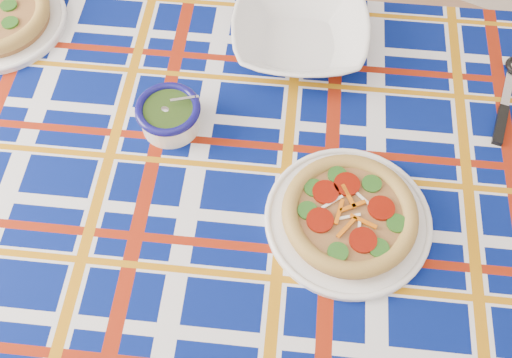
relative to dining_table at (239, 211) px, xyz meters
The scene contains 6 objects.
dining_table is the anchor object (origin of this frame).
tablecloth 0.03m from the dining_table, 97.13° to the left, with size 1.75×1.11×0.11m, color #051361, non-canonical shape.
main_focaccia_plate 0.24m from the dining_table, 10.29° to the left, with size 0.32×0.32×0.06m, color #946134, non-canonical shape.
pesto_bowl 0.24m from the dining_table, 159.20° to the left, with size 0.13×0.13×0.08m, color #1B310D, non-canonical shape.
serving_bowl 0.42m from the dining_table, 98.19° to the left, with size 0.30×0.30×0.07m, color white.
table_knife 0.64m from the dining_table, 51.52° to the left, with size 0.26×0.02×0.01m, color silver, non-canonical shape.
Camera 1 is at (0.16, -0.13, 1.78)m, focal length 40.00 mm.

